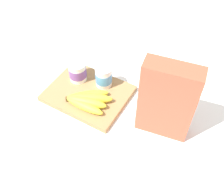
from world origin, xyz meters
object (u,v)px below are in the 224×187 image
(yogurt_cup_front, at_px, (78,71))
(yogurt_cup_back, at_px, (104,76))
(cereal_box, at_px, (167,101))
(cutting_board, at_px, (88,93))
(banana_bunch, at_px, (87,100))

(yogurt_cup_front, xyz_separation_m, yogurt_cup_back, (0.11, 0.02, 0.00))
(cereal_box, distance_m, yogurt_cup_front, 0.40)
(cutting_board, relative_size, banana_bunch, 1.77)
(yogurt_cup_front, height_order, yogurt_cup_back, yogurt_cup_back)
(cereal_box, xyz_separation_m, yogurt_cup_back, (-0.28, 0.06, -0.08))
(cereal_box, height_order, yogurt_cup_back, cereal_box)
(yogurt_cup_front, bearing_deg, yogurt_cup_back, 13.04)
(cutting_board, distance_m, yogurt_cup_front, 0.10)
(cereal_box, bearing_deg, cutting_board, 170.91)
(cutting_board, bearing_deg, cereal_box, 0.41)
(yogurt_cup_front, relative_size, banana_bunch, 0.48)
(yogurt_cup_front, bearing_deg, cereal_box, -5.75)
(cutting_board, distance_m, yogurt_cup_back, 0.09)
(yogurt_cup_back, height_order, banana_bunch, yogurt_cup_back)
(cutting_board, relative_size, cereal_box, 1.04)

